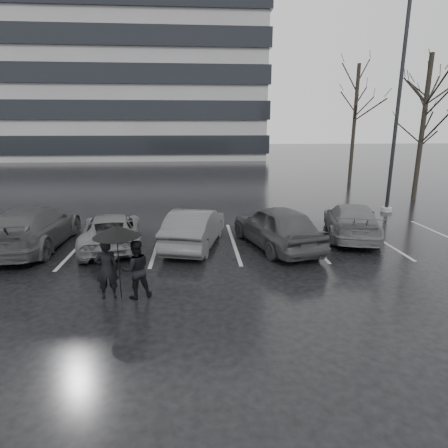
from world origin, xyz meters
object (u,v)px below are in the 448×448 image
car_west_b (112,231)px  tree_north (354,125)px  car_east (351,220)px  pedestrian_left (107,269)px  car_main (276,226)px  car_west_c (33,227)px  car_west_a (195,227)px  lamp_post (397,118)px  tree_east (422,129)px  tree_ne (422,137)px  pedestrian_right (136,269)px

car_west_b → tree_north: bearing=-144.8°
tree_north → car_east: bearing=-112.2°
car_east → pedestrian_left: bearing=45.4°
pedestrian_left → car_east: bearing=-160.6°
car_main → car_west_c: 8.56m
car_west_a → lamp_post: size_ratio=0.42×
car_east → pedestrian_left: size_ratio=2.95×
tree_north → tree_east: bearing=-81.9°
car_main → tree_ne: (12.43, 12.14, 2.74)m
car_main → car_west_b: bearing=-19.8°
car_west_a → car_west_b: (-2.94, 0.12, -0.09)m
car_main → tree_east: size_ratio=0.56×
tree_east → tree_north: (-1.00, 7.00, 0.25)m
car_main → car_west_a: (-2.89, 0.30, -0.07)m
car_east → car_main: bearing=33.2°
pedestrian_right → tree_north: tree_north is taller
car_main → tree_north: bearing=-136.2°
car_east → car_west_a: bearing=22.1°
car_west_a → pedestrian_left: 4.59m
pedestrian_right → tree_east: size_ratio=0.19×
car_west_b → pedestrian_right: size_ratio=2.89×
pedestrian_left → tree_north: 23.77m
car_east → lamp_post: 6.77m
car_main → pedestrian_right: (-4.34, -3.77, -0.01)m
car_west_a → car_east: 6.09m
car_west_c → pedestrian_right: (4.20, -4.31, 0.01)m
pedestrian_right → tree_ne: bearing=-155.0°
car_main → tree_ne: bearing=-151.4°
car_west_c → tree_east: (18.48, 7.61, 3.26)m
tree_ne → car_west_b: bearing=-147.3°
car_main → tree_north: 17.92m
car_west_a → tree_ne: bearing=-128.8°
car_west_a → pedestrian_right: bearing=83.9°
car_east → tree_north: 15.68m
pedestrian_right → car_west_a: bearing=-128.1°
tree_east → tree_ne: size_ratio=1.14×
tree_east → tree_ne: (2.50, 4.00, -0.50)m
car_west_a → tree_north: (11.82, 14.84, 3.56)m
car_east → tree_ne: bearing=-114.5°
car_main → tree_north: size_ratio=0.53×
tree_north → tree_ne: bearing=-40.6°
car_east → car_west_c: bearing=17.7°
car_main → tree_east: (9.93, 8.14, 3.24)m
tree_ne → pedestrian_right: bearing=-136.5°
pedestrian_left → tree_north: (13.99, 18.89, 3.49)m
pedestrian_right → tree_north: 23.37m
car_west_b → car_west_a: bearing=167.9°
car_main → car_west_a: bearing=-21.6°
car_main → car_west_b: 5.85m
car_west_c → tree_east: 20.25m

